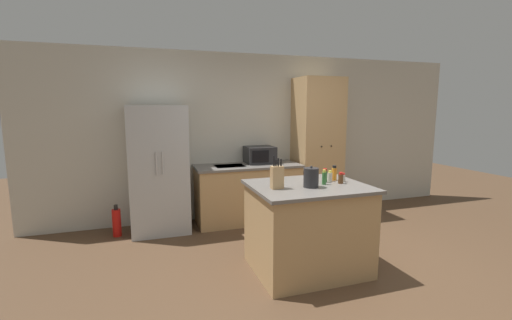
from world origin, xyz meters
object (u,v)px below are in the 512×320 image
Objects in this scene: spice_bottle_green_herb at (341,178)px; spice_bottle_orange_cap at (330,176)px; spice_bottle_pale_salt at (334,173)px; spice_bottle_short_red at (343,178)px; refrigerator at (159,169)px; kettle at (311,178)px; microwave at (260,155)px; spice_bottle_amber_oil at (324,178)px; spice_bottle_tall_dark at (325,176)px; pantry_cabinet at (317,147)px; fire_extinguisher at (117,222)px; knife_block at (277,177)px.

spice_bottle_green_herb is 1.04× the size of spice_bottle_orange_cap.
spice_bottle_pale_salt is at bearing 82.31° from spice_bottle_green_herb.
spice_bottle_short_red is 0.83× the size of spice_bottle_orange_cap.
kettle is at bearing -52.37° from refrigerator.
microwave reaches higher than spice_bottle_amber_oil.
spice_bottle_orange_cap is (0.08, 0.02, -0.02)m from spice_bottle_tall_dark.
pantry_cabinet is 14.86× the size of spice_bottle_tall_dark.
refrigerator reaches higher than kettle.
pantry_cabinet is at bearing 60.05° from kettle.
microwave is 2.00× the size of kettle.
fire_extinguisher is at bearing 144.33° from spice_bottle_tall_dark.
knife_block is at bearing -59.20° from refrigerator.
refrigerator is 11.90× the size of spice_bottle_tall_dark.
pantry_cabinet is at bearing 66.07° from spice_bottle_orange_cap.
knife_block reaches higher than fire_extinguisher.
spice_bottle_orange_cap is (-0.07, -0.03, -0.02)m from spice_bottle_pale_salt.
pantry_cabinet is 1.81m from spice_bottle_pale_salt.
spice_bottle_amber_oil is 2.93m from fire_extinguisher.
kettle reaches higher than spice_bottle_amber_oil.
pantry_cabinet reaches higher than spice_bottle_tall_dark.
knife_block is at bearing -167.00° from spice_bottle_pale_salt.
spice_bottle_short_red is (-0.64, -1.78, -0.13)m from pantry_cabinet.
spice_bottle_green_herb is at bearing 0.25° from knife_block.
refrigerator reaches higher than spice_bottle_amber_oil.
fire_extinguisher is (-2.40, 1.75, -0.81)m from spice_bottle_green_herb.
pantry_cabinet is 13.27× the size of spice_bottle_pale_salt.
refrigerator is 2.56m from spice_bottle_green_herb.
spice_bottle_pale_salt is at bearing -80.72° from microwave.
microwave is 1.98m from knife_block.
microwave is 1.80m from spice_bottle_orange_cap.
kettle is at bearing -150.86° from spice_bottle_pale_salt.
microwave reaches higher than spice_bottle_orange_cap.
knife_block is at bearing -103.95° from microwave.
spice_bottle_tall_dark reaches higher than spice_bottle_orange_cap.
pantry_cabinet is 9.98× the size of kettle.
refrigerator is 2.43m from spice_bottle_orange_cap.
spice_bottle_pale_salt is 0.38× the size of fire_extinguisher.
fire_extinguisher is (-2.43, 1.58, -0.83)m from spice_bottle_pale_salt.
microwave is 1.77m from spice_bottle_pale_salt.
spice_bottle_amber_oil is at bearing -139.63° from spice_bottle_orange_cap.
kettle is at bearing -150.05° from spice_bottle_orange_cap.
fire_extinguisher is at bearing -178.25° from pantry_cabinet.
spice_bottle_short_red is 0.12m from spice_bottle_pale_salt.
knife_block is 3.44× the size of spice_bottle_short_red.
spice_bottle_tall_dark is 1.22× the size of spice_bottle_green_herb.
spice_bottle_short_red is 0.58× the size of spice_bottle_pale_salt.
spice_bottle_amber_oil is 0.94× the size of spice_bottle_pale_salt.
spice_bottle_amber_oil is at bearing -169.24° from spice_bottle_short_red.
spice_bottle_orange_cap is at bearing -154.85° from spice_bottle_pale_salt.
spice_bottle_orange_cap is 0.53× the size of kettle.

